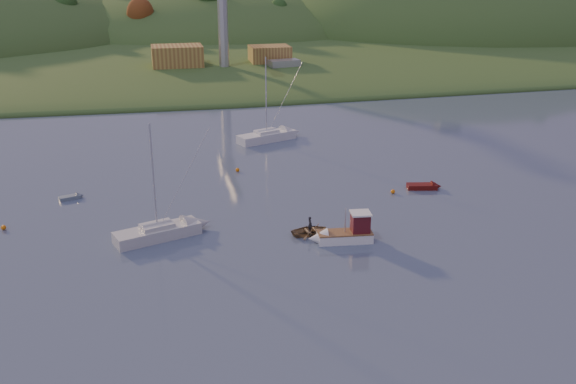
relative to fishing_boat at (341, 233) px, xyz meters
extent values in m
cube|color=#274B1E|center=(-1.24, 198.69, -0.86)|extent=(620.00, 220.00, 1.50)
ellipsoid|color=#274B1E|center=(-1.24, 133.69, -0.86)|extent=(640.00, 150.00, 7.00)
ellipsoid|color=#274B1E|center=(8.76, 178.69, -0.86)|extent=(140.00, 120.00, 36.00)
ellipsoid|color=#274B1E|center=(93.76, 163.69, -0.86)|extent=(150.00, 130.00, 60.00)
cube|color=slate|center=(3.76, 90.69, 0.34)|extent=(42.00, 16.00, 2.40)
cube|color=#8E5E2F|center=(-9.24, 91.69, 3.94)|extent=(11.00, 8.00, 4.80)
cube|color=#8E5E2F|center=(11.76, 92.69, 3.54)|extent=(9.00, 7.00, 4.00)
cylinder|color=#B7B7BC|center=(0.76, 88.69, 10.54)|extent=(2.20, 2.20, 18.00)
cube|color=white|center=(0.39, -0.04, -0.39)|extent=(5.34, 2.41, 0.93)
cone|color=white|center=(-2.18, 0.24, -0.39)|extent=(2.00, 2.05, 1.86)
cube|color=brown|center=(0.39, -0.04, 0.09)|extent=(5.35, 2.46, 0.12)
cube|color=#511319|center=(1.83, -0.20, 1.01)|extent=(1.81, 1.72, 1.86)
cube|color=white|center=(1.83, -0.20, 1.99)|extent=(2.04, 1.95, 0.16)
cylinder|color=silver|center=(0.39, -0.04, 1.32)|extent=(0.10, 0.10, 2.48)
cube|color=silver|center=(-16.92, 4.64, -0.29)|extent=(8.56, 4.98, 1.13)
cube|color=silver|center=(-16.92, 4.64, 0.32)|extent=(3.51, 2.74, 0.72)
cylinder|color=silver|center=(-16.92, 4.64, 5.40)|extent=(0.18, 0.18, 10.25)
cylinder|color=silver|center=(-16.92, 4.64, 0.57)|extent=(3.14, 1.17, 0.12)
cylinder|color=silver|center=(-16.92, 4.64, 0.67)|extent=(2.83, 1.27, 0.36)
cube|color=silver|center=(-0.03, 36.51, -0.25)|extent=(9.18, 5.71, 1.21)
cube|color=silver|center=(-0.03, 36.51, 0.41)|extent=(3.81, 3.06, 0.77)
cylinder|color=silver|center=(-0.03, 36.51, 5.87)|extent=(0.18, 0.18, 11.03)
cylinder|color=silver|center=(-0.03, 36.51, 0.66)|extent=(3.33, 1.41, 0.12)
cylinder|color=silver|center=(-0.03, 36.51, 0.76)|extent=(3.00, 1.47, 0.36)
imported|color=olive|center=(-2.40, 2.33, -0.48)|extent=(4.09, 3.26, 0.76)
imported|color=black|center=(-2.40, 2.33, -0.06)|extent=(0.48, 0.64, 1.59)
cube|color=#540F0C|center=(13.66, 12.08, -0.57)|extent=(3.61, 2.01, 0.57)
cone|color=#540F0C|center=(15.34, 11.75, -0.57)|extent=(1.44, 1.57, 1.37)
cube|color=slate|center=(-26.12, 17.65, -0.65)|extent=(2.46, 1.65, 0.41)
cone|color=slate|center=(-25.04, 18.00, -0.65)|extent=(1.06, 1.19, 1.00)
cube|color=slate|center=(13.76, 86.69, 0.16)|extent=(16.48, 8.17, 2.03)
cube|color=#B7B7BC|center=(13.76, 86.69, 1.85)|extent=(7.22, 4.45, 2.70)
sphere|color=orange|center=(9.77, 11.32, -0.61)|extent=(0.50, 0.50, 0.50)
sphere|color=orange|center=(-31.76, 10.15, -0.61)|extent=(0.50, 0.50, 0.50)
sphere|color=orange|center=(-6.38, 23.15, -0.61)|extent=(0.50, 0.50, 0.50)
camera|label=1|loc=(-17.25, -53.06, 24.60)|focal=40.00mm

